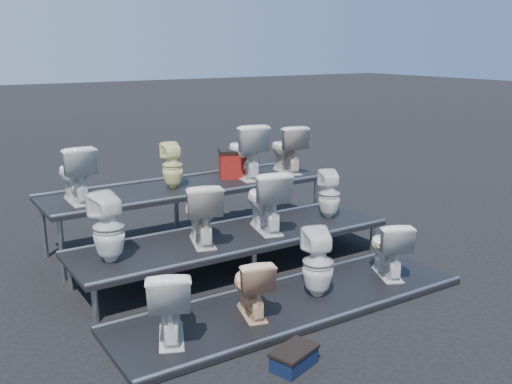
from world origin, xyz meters
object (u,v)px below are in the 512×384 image
red_crate (237,164)px  toilet_9 (172,166)px  toilet_7 (329,194)px  step_stool (294,359)px  toilet_4 (109,228)px  toilet_10 (245,151)px  toilet_6 (266,200)px  toilet_3 (388,248)px  toilet_5 (201,212)px  toilet_11 (287,148)px  toilet_2 (318,263)px  toilet_1 (251,285)px  toilet_0 (169,302)px  toilet_8 (75,173)px

red_crate → toilet_9: bearing=-148.8°
toilet_7 → step_stool: bearing=66.6°
toilet_9 → red_crate: toilet_9 is taller
toilet_4 → toilet_7: 3.20m
toilet_4 → toilet_10: toilet_10 is taller
toilet_6 → toilet_7: toilet_6 is taller
toilet_3 → toilet_7: 1.36m
step_stool → toilet_5: bearing=65.2°
toilet_3 → toilet_4: bearing=1.5°
toilet_9 → toilet_11: bearing=-174.3°
toilet_2 → toilet_5: toilet_5 is taller
toilet_4 → toilet_1: bearing=119.3°
toilet_7 → toilet_0: bearing=44.4°
toilet_3 → toilet_1: bearing=24.4°
toilet_3 → toilet_5: bearing=-9.8°
toilet_7 → toilet_2: bearing=68.0°
toilet_5 → toilet_9: size_ratio=1.20×
toilet_2 → toilet_10: 2.80m
toilet_3 → toilet_11: 2.74m
toilet_5 → toilet_3: bearing=163.1°
toilet_1 → toilet_2: (0.90, 0.00, 0.07)m
toilet_2 → toilet_10: (0.62, 2.60, 0.83)m
toilet_2 → toilet_6: (0.14, 1.30, 0.42)m
toilet_3 → toilet_6: size_ratio=0.87×
toilet_0 → toilet_8: bearing=-63.8°
toilet_0 → red_crate: 3.71m
toilet_4 → toilet_5: bearing=169.6°
toilet_4 → toilet_9: size_ratio=1.22×
toilet_10 → toilet_3: bearing=109.1°
toilet_2 → toilet_10: bearing=-83.9°
toilet_4 → step_stool: size_ratio=1.88×
toilet_3 → toilet_0: bearing=24.4°
toilet_5 → toilet_9: bearing=-82.1°
toilet_2 → toilet_11: 3.06m
toilet_7 → toilet_6: bearing=21.3°
toilet_2 → toilet_8: (-1.96, 2.60, 0.78)m
toilet_11 → toilet_2: bearing=70.4°
toilet_7 → toilet_8: bearing=-0.9°
toilet_5 → red_crate: 2.01m
toilet_8 → toilet_10: toilet_10 is taller
toilet_5 → toilet_9: toilet_9 is taller
toilet_0 → toilet_6: (1.97, 1.30, 0.44)m
toilet_0 → toilet_2: 1.83m
toilet_8 → red_crate: (2.53, 0.16, -0.19)m
toilet_10 → step_stool: (-1.69, -3.61, -1.21)m
toilet_6 → toilet_5: bearing=13.8°
toilet_2 → toilet_5: 1.58m
toilet_5 → red_crate: red_crate is taller
toilet_2 → toilet_11: bearing=-98.7°
toilet_4 → red_crate: bearing=-160.5°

